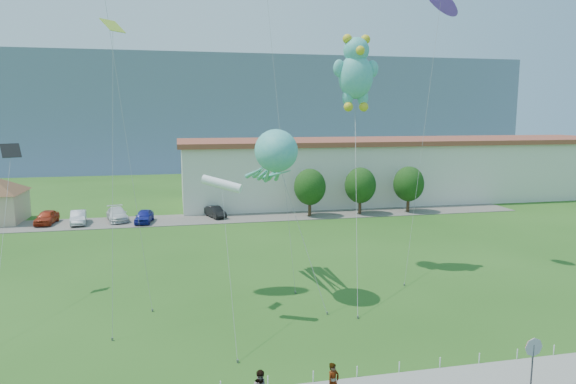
{
  "coord_description": "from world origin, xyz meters",
  "views": [
    {
      "loc": [
        -4.44,
        -21.35,
        11.49
      ],
      "look_at": [
        1.88,
        8.0,
        6.93
      ],
      "focal_mm": 32.0,
      "sensor_mm": 36.0,
      "label": 1
    }
  ],
  "objects_px": {
    "parked_car_silver": "(78,217)",
    "parked_car_white": "(117,214)",
    "pedestrian_left": "(333,382)",
    "parked_car_blue": "(144,216)",
    "stop_sign": "(533,352)",
    "parked_car_red": "(47,217)",
    "parked_car_black": "(215,212)",
    "warehouse": "(404,168)",
    "teddy_bear_kite": "(356,71)",
    "octopus_kite": "(273,160)"
  },
  "relations": [
    {
      "from": "parked_car_silver",
      "to": "parked_car_white",
      "type": "relative_size",
      "value": 0.87
    },
    {
      "from": "pedestrian_left",
      "to": "parked_car_blue",
      "type": "height_order",
      "value": "pedestrian_left"
    },
    {
      "from": "stop_sign",
      "to": "pedestrian_left",
      "type": "relative_size",
      "value": 1.56
    },
    {
      "from": "parked_car_red",
      "to": "parked_car_black",
      "type": "xyz_separation_m",
      "value": [
        17.61,
        -0.19,
        -0.1
      ]
    },
    {
      "from": "parked_car_red",
      "to": "parked_car_blue",
      "type": "distance_m",
      "value": 10.11
    },
    {
      "from": "pedestrian_left",
      "to": "parked_car_black",
      "type": "height_order",
      "value": "pedestrian_left"
    },
    {
      "from": "parked_car_black",
      "to": "parked_car_blue",
      "type": "bearing_deg",
      "value": 171.09
    },
    {
      "from": "warehouse",
      "to": "stop_sign",
      "type": "relative_size",
      "value": 24.4
    },
    {
      "from": "parked_car_silver",
      "to": "teddy_bear_kite",
      "type": "xyz_separation_m",
      "value": [
        23.02,
        -20.94,
        13.78
      ]
    },
    {
      "from": "parked_car_silver",
      "to": "octopus_kite",
      "type": "xyz_separation_m",
      "value": [
        16.25,
        -24.94,
        7.91
      ]
    },
    {
      "from": "octopus_kite",
      "to": "parked_car_silver",
      "type": "bearing_deg",
      "value": 123.09
    },
    {
      "from": "parked_car_black",
      "to": "teddy_bear_kite",
      "type": "height_order",
      "value": "teddy_bear_kite"
    },
    {
      "from": "parked_car_blue",
      "to": "parked_car_black",
      "type": "bearing_deg",
      "value": 16.56
    },
    {
      "from": "warehouse",
      "to": "teddy_bear_kite",
      "type": "height_order",
      "value": "teddy_bear_kite"
    },
    {
      "from": "pedestrian_left",
      "to": "parked_car_silver",
      "type": "distance_m",
      "value": 41.41
    },
    {
      "from": "parked_car_red",
      "to": "parked_car_white",
      "type": "xyz_separation_m",
      "value": [
        7.06,
        0.23,
        -0.01
      ]
    },
    {
      "from": "parked_car_silver",
      "to": "parked_car_white",
      "type": "bearing_deg",
      "value": 6.79
    },
    {
      "from": "parked_car_silver",
      "to": "warehouse",
      "type": "bearing_deg",
      "value": 5.31
    },
    {
      "from": "parked_car_red",
      "to": "octopus_kite",
      "type": "distance_m",
      "value": 33.18
    },
    {
      "from": "warehouse",
      "to": "parked_car_white",
      "type": "distance_m",
      "value": 38.11
    },
    {
      "from": "warehouse",
      "to": "parked_car_blue",
      "type": "xyz_separation_m",
      "value": [
        -34.15,
        -9.77,
        -3.38
      ]
    },
    {
      "from": "parked_car_silver",
      "to": "parked_car_blue",
      "type": "distance_m",
      "value": 6.78
    },
    {
      "from": "pedestrian_left",
      "to": "parked_car_black",
      "type": "bearing_deg",
      "value": 63.44
    },
    {
      "from": "parked_car_silver",
      "to": "parked_car_blue",
      "type": "relative_size",
      "value": 1.05
    },
    {
      "from": "stop_sign",
      "to": "parked_car_silver",
      "type": "bearing_deg",
      "value": 121.87
    },
    {
      "from": "octopus_kite",
      "to": "parked_car_white",
      "type": "bearing_deg",
      "value": 115.72
    },
    {
      "from": "parked_car_red",
      "to": "parked_car_silver",
      "type": "xyz_separation_m",
      "value": [
        3.27,
        -0.71,
        -0.02
      ]
    },
    {
      "from": "parked_car_blue",
      "to": "parked_car_black",
      "type": "xyz_separation_m",
      "value": [
        7.61,
        1.31,
        -0.07
      ]
    },
    {
      "from": "teddy_bear_kite",
      "to": "warehouse",
      "type": "bearing_deg",
      "value": 59.15
    },
    {
      "from": "warehouse",
      "to": "pedestrian_left",
      "type": "height_order",
      "value": "warehouse"
    },
    {
      "from": "octopus_kite",
      "to": "stop_sign",
      "type": "bearing_deg",
      "value": -60.35
    },
    {
      "from": "pedestrian_left",
      "to": "teddy_bear_kite",
      "type": "bearing_deg",
      "value": 39.07
    },
    {
      "from": "stop_sign",
      "to": "teddy_bear_kite",
      "type": "distance_m",
      "value": 22.28
    },
    {
      "from": "stop_sign",
      "to": "parked_car_blue",
      "type": "height_order",
      "value": "stop_sign"
    },
    {
      "from": "parked_car_red",
      "to": "warehouse",
      "type": "bearing_deg",
      "value": 15.58
    },
    {
      "from": "parked_car_white",
      "to": "pedestrian_left",
      "type": "bearing_deg",
      "value": -84.09
    },
    {
      "from": "parked_car_red",
      "to": "parked_car_silver",
      "type": "height_order",
      "value": "parked_car_red"
    },
    {
      "from": "parked_car_blue",
      "to": "teddy_bear_kite",
      "type": "xyz_separation_m",
      "value": [
        16.28,
        -20.15,
        13.79
      ]
    },
    {
      "from": "parked_car_silver",
      "to": "octopus_kite",
      "type": "relative_size",
      "value": 0.4
    },
    {
      "from": "parked_car_red",
      "to": "pedestrian_left",
      "type": "bearing_deg",
      "value": -58.36
    },
    {
      "from": "parked_car_red",
      "to": "parked_car_blue",
      "type": "xyz_separation_m",
      "value": [
        10.0,
        -1.5,
        -0.03
      ]
    },
    {
      "from": "teddy_bear_kite",
      "to": "pedestrian_left",
      "type": "bearing_deg",
      "value": -111.57
    },
    {
      "from": "parked_car_blue",
      "to": "teddy_bear_kite",
      "type": "bearing_deg",
      "value": -44.29
    },
    {
      "from": "stop_sign",
      "to": "parked_car_black",
      "type": "xyz_separation_m",
      "value": [
        -10.04,
        39.75,
        -1.2
      ]
    },
    {
      "from": "warehouse",
      "to": "parked_car_silver",
      "type": "bearing_deg",
      "value": -167.61
    },
    {
      "from": "warehouse",
      "to": "octopus_kite",
      "type": "distance_m",
      "value": 42.16
    },
    {
      "from": "pedestrian_left",
      "to": "parked_car_white",
      "type": "height_order",
      "value": "pedestrian_left"
    },
    {
      "from": "stop_sign",
      "to": "parked_car_white",
      "type": "xyz_separation_m",
      "value": [
        -20.6,
        40.16,
        -1.11
      ]
    },
    {
      "from": "teddy_bear_kite",
      "to": "parked_car_blue",
      "type": "bearing_deg",
      "value": 128.94
    },
    {
      "from": "pedestrian_left",
      "to": "octopus_kite",
      "type": "height_order",
      "value": "octopus_kite"
    }
  ]
}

